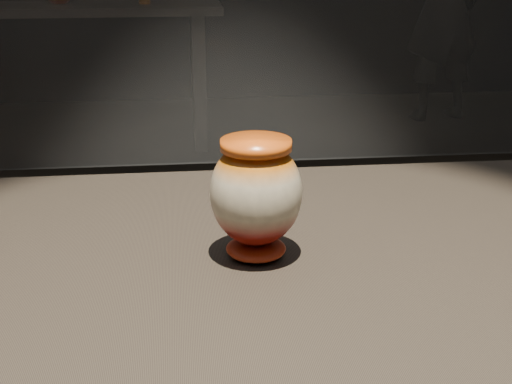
{
  "coord_description": "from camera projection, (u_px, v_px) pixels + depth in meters",
  "views": [
    {
      "loc": [
        0.08,
        -0.88,
        1.33
      ],
      "look_at": [
        0.18,
        0.02,
        1.0
      ],
      "focal_mm": 50.0,
      "sensor_mm": 36.0,
      "label": 1
    }
  ],
  "objects": [
    {
      "name": "main_vase",
      "position": [
        256.0,
        194.0,
        0.96
      ],
      "size": [
        0.15,
        0.15,
        0.17
      ],
      "rotation": [
        0.0,
        0.0,
        -0.26
      ],
      "color": "maroon",
      "rests_on": "display_plinth"
    },
    {
      "name": "back_shelf",
      "position": [
        62.0,
        48.0,
        4.45
      ],
      "size": [
        2.0,
        0.6,
        0.9
      ],
      "color": "black",
      "rests_on": "ground"
    },
    {
      "name": "visitor",
      "position": [
        445.0,
        5.0,
        5.07
      ],
      "size": [
        0.67,
        0.52,
        1.65
      ],
      "primitive_type": "imported",
      "rotation": [
        0.0,
        0.0,
        3.37
      ],
      "color": "black",
      "rests_on": "ground"
    }
  ]
}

